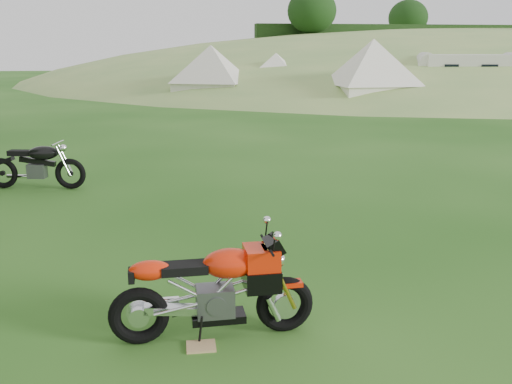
{
  "coord_description": "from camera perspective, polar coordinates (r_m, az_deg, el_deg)",
  "views": [
    {
      "loc": [
        -1.14,
        -5.83,
        2.61
      ],
      "look_at": [
        -0.16,
        0.4,
        0.99
      ],
      "focal_mm": 40.0,
      "sensor_mm": 36.0,
      "label": 1
    }
  ],
  "objects": [
    {
      "name": "sport_motorcycle",
      "position": [
        5.22,
        -4.34,
        -9.04
      ],
      "size": [
        1.79,
        0.49,
        1.07
      ],
      "primitive_type": null,
      "rotation": [
        0.0,
        0.0,
        0.02
      ],
      "color": "red",
      "rests_on": "ground"
    },
    {
      "name": "ground",
      "position": [
        6.49,
        2.01,
        -9.31
      ],
      "size": [
        120.0,
        120.0,
        0.0
      ],
      "primitive_type": "plane",
      "color": "#16450E",
      "rests_on": "ground"
    },
    {
      "name": "vintage_moto_d",
      "position": [
        11.39,
        -21.19,
        2.63
      ],
      "size": [
        1.86,
        0.77,
        0.95
      ],
      "primitive_type": null,
      "rotation": [
        0.0,
        0.0,
        -0.2
      ],
      "color": "black",
      "rests_on": "ground"
    },
    {
      "name": "tent_mid",
      "position": [
        29.33,
        2.01,
        11.65
      ],
      "size": [
        3.54,
        3.54,
        2.4
      ],
      "primitive_type": null,
      "rotation": [
        0.0,
        0.0,
        -0.34
      ],
      "color": "silver",
      "rests_on": "ground"
    },
    {
      "name": "tent_left",
      "position": [
        28.01,
        -4.5,
        11.73
      ],
      "size": [
        3.95,
        3.95,
        2.65
      ],
      "primitive_type": null,
      "rotation": [
        0.0,
        0.0,
        -0.37
      ],
      "color": "beige",
      "rests_on": "ground"
    },
    {
      "name": "caravan",
      "position": [
        28.99,
        20.32,
        10.62
      ],
      "size": [
        5.26,
        3.46,
        2.27
      ],
      "primitive_type": null,
      "rotation": [
        0.0,
        0.0,
        -0.29
      ],
      "color": "silver",
      "rests_on": "ground"
    },
    {
      "name": "hillside",
      "position": [
        52.34,
        20.18,
        10.69
      ],
      "size": [
        80.0,
        64.0,
        8.0
      ],
      "primitive_type": "ellipsoid",
      "color": "#6B964C",
      "rests_on": "ground"
    },
    {
      "name": "plywood_board",
      "position": [
        5.28,
        -5.51,
        -15.11
      ],
      "size": [
        0.26,
        0.21,
        0.02
      ],
      "primitive_type": "cube",
      "rotation": [
        0.0,
        0.0,
        -0.02
      ],
      "color": "tan",
      "rests_on": "ground"
    },
    {
      "name": "hedgerow",
      "position": [
        52.34,
        20.18,
        10.69
      ],
      "size": [
        36.0,
        1.2,
        8.6
      ],
      "primitive_type": null,
      "color": "black",
      "rests_on": "ground"
    },
    {
      "name": "tent_right",
      "position": [
        25.75,
        11.54,
        11.43
      ],
      "size": [
        3.33,
        3.33,
        2.8
      ],
      "primitive_type": null,
      "rotation": [
        0.0,
        0.0,
        0.03
      ],
      "color": "white",
      "rests_on": "ground"
    }
  ]
}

